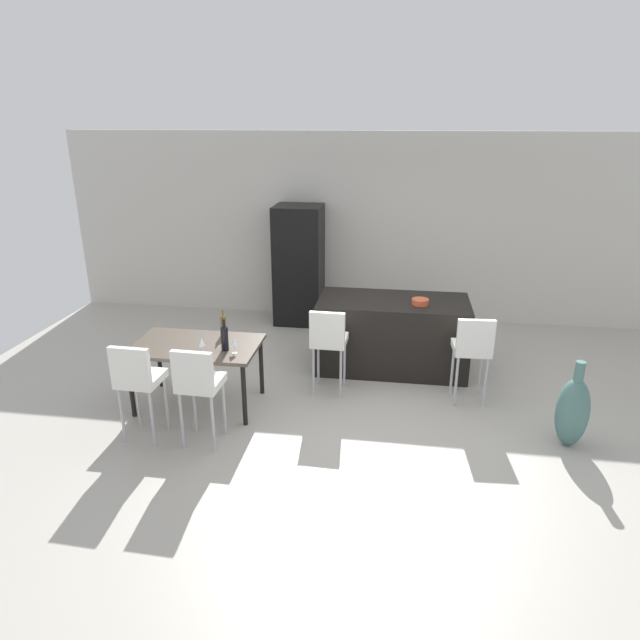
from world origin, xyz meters
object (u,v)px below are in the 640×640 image
Objects in this scene: dining_table at (197,350)px; wine_glass_right at (202,342)px; bar_chair_left at (329,338)px; floor_vase at (572,411)px; wine_bottle_near at (225,338)px; wine_glass_left at (234,342)px; wine_bottle_middle at (223,325)px; refrigerator at (299,265)px; dining_chair_near at (137,377)px; fruit_bowl at (420,302)px; bar_chair_middle at (473,346)px; kitchen_island at (392,334)px; dining_chair_far at (198,381)px.

wine_glass_right is at bearing -54.82° from dining_table.
bar_chair_left is 6.03× the size of wine_glass_right.
floor_vase is (2.52, -0.74, -0.33)m from bar_chair_left.
wine_bottle_near is 0.14m from wine_glass_left.
refrigerator reaches higher than wine_bottle_middle.
wine_bottle_near reaches higher than dining_chair_near.
dining_chair_near is 3.41m from fruit_bowl.
wine_bottle_near reaches higher than fruit_bowl.
bar_chair_middle is 3.56m from dining_chair_near.
dining_table is at bearing 68.36° from dining_chair_near.
wine_glass_right is 0.09× the size of refrigerator.
refrigerator is (-2.40, 2.41, 0.22)m from bar_chair_middle.
wine_bottle_middle reaches higher than kitchen_island.
wine_glass_left is (-0.91, -0.67, 0.17)m from bar_chair_left.
refrigerator is 2.49m from fruit_bowl.
kitchen_island is at bearing 32.20° from dining_table.
floor_vase is at bearing 7.13° from dining_chair_near.
kitchen_island is at bearing 39.58° from wine_bottle_near.
dining_chair_far reaches higher than floor_vase.
dining_table is 2.97m from refrigerator.
kitchen_island is 5.41× the size of wine_bottle_near.
dining_chair_near is 6.03× the size of wine_glass_left.
fruit_bowl reaches higher than dining_table.
wine_glass_right is 2.70m from fruit_bowl.
wine_bottle_middle is (-0.09, 1.11, 0.16)m from dining_chair_far.
bar_chair_middle is at bearing 0.00° from bar_chair_left.
wine_bottle_near is at bearing -70.40° from wine_bottle_middle.
wine_glass_left is 3.46m from floor_vase.
bar_chair_middle is 0.96m from fruit_bowl.
bar_chair_left is 1.44m from wine_glass_right.
wine_bottle_middle is at bearing 84.18° from wine_glass_right.
refrigerator is at bearing 134.93° from bar_chair_middle.
wine_bottle_near is (-1.04, -0.60, 0.18)m from bar_chair_left.
refrigerator is at bearing 136.38° from floor_vase.
bar_chair_left reaches higher than fruit_bowl.
kitchen_island is 1.03× the size of refrigerator.
wine_bottle_near is at bearing 27.61° from wine_glass_right.
wine_bottle_middle is at bearing 64.71° from dining_chair_near.
dining_chair_far reaches higher than dining_table.
bar_chair_left is 1.29m from fruit_bowl.
wine_bottle_near is 2.46m from fruit_bowl.
wine_bottle_near is at bearing -16.96° from dining_table.
dining_chair_near is 1.16× the size of floor_vase.
wine_bottle_middle is (-0.16, 0.44, -0.02)m from wine_bottle_near.
floor_vase is at bearing -16.47° from bar_chair_left.
refrigerator reaches higher than wine_glass_right.
wine_glass_left is (0.28, -0.50, 0.01)m from wine_bottle_middle.
wine_glass_right is (-0.21, -0.11, -0.01)m from wine_bottle_near.
wine_glass_left is at bearing -143.77° from bar_chair_left.
bar_chair_middle is at bearing 20.95° from dining_chair_near.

